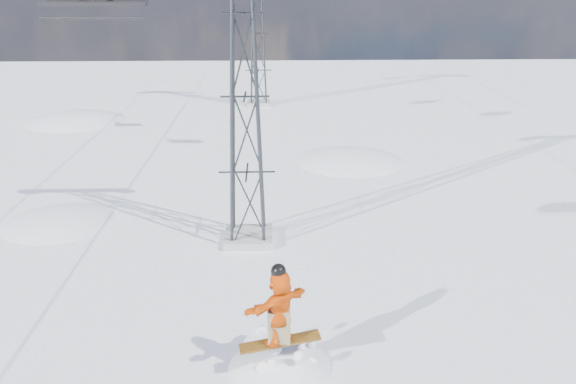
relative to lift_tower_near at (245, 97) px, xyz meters
name	(u,v)px	position (x,y,z in m)	size (l,w,h in m)	color
ground	(205,382)	(-0.80, -8.00, -5.47)	(120.00, 120.00, 0.00)	white
snow_terrain	(174,287)	(-5.57, 13.24, -15.06)	(39.00, 37.00, 22.00)	white
lift_tower_near	(245,97)	(0.00, 0.00, 0.00)	(5.20, 1.80, 11.43)	#999999
lift_tower_far	(258,34)	(0.00, 25.00, 0.00)	(5.20, 1.80, 11.43)	#999999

